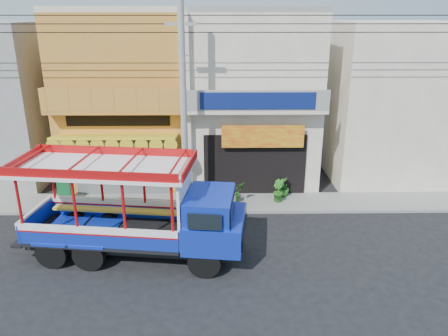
# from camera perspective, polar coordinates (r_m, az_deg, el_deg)

# --- Properties ---
(ground) EXTENTS (90.00, 90.00, 0.00)m
(ground) POSITION_cam_1_polar(r_m,az_deg,el_deg) (15.81, -2.00, -10.78)
(ground) COLOR black
(ground) RESTS_ON ground
(sidewalk) EXTENTS (30.00, 2.00, 0.12)m
(sidewalk) POSITION_cam_1_polar(r_m,az_deg,el_deg) (19.33, -1.77, -4.59)
(sidewalk) COLOR slate
(sidewalk) RESTS_ON ground
(shophouse_left) EXTENTS (6.00, 7.50, 8.24)m
(shophouse_left) POSITION_cam_1_polar(r_m,az_deg,el_deg) (22.36, -12.15, 9.23)
(shophouse_left) COLOR #C1802A
(shophouse_left) RESTS_ON ground
(shophouse_right) EXTENTS (6.00, 6.75, 8.24)m
(shophouse_right) POSITION_cam_1_polar(r_m,az_deg,el_deg) (21.99, 3.58, 9.45)
(shophouse_right) COLOR beige
(shophouse_right) RESTS_ON ground
(party_pilaster) EXTENTS (0.35, 0.30, 8.00)m
(party_pilaster) POSITION_cam_1_polar(r_m,az_deg,el_deg) (18.94, -4.90, 7.41)
(party_pilaster) COLOR beige
(party_pilaster) RESTS_ON ground
(filler_building_right) EXTENTS (6.00, 6.00, 7.60)m
(filler_building_right) POSITION_cam_1_polar(r_m,az_deg,el_deg) (23.65, 20.90, 8.18)
(filler_building_right) COLOR beige
(filler_building_right) RESTS_ON ground
(utility_pole) EXTENTS (28.00, 0.26, 9.00)m
(utility_pole) POSITION_cam_1_polar(r_m,az_deg,el_deg) (17.22, -4.86, 9.67)
(utility_pole) COLOR gray
(utility_pole) RESTS_ON ground
(songthaew_truck) EXTENTS (7.87, 3.37, 3.56)m
(songthaew_truck) POSITION_cam_1_polar(r_m,az_deg,el_deg) (14.90, -9.80, -5.62)
(songthaew_truck) COLOR black
(songthaew_truck) RESTS_ON ground
(green_sign) EXTENTS (0.60, 0.33, 0.92)m
(green_sign) POSITION_cam_1_polar(r_m,az_deg,el_deg) (20.45, -20.12, -3.09)
(green_sign) COLOR black
(green_sign) RESTS_ON sidewalk
(potted_plant_a) EXTENTS (1.13, 1.08, 0.96)m
(potted_plant_a) POSITION_cam_1_polar(r_m,az_deg,el_deg) (19.09, 1.28, -3.14)
(potted_plant_a) COLOR #26631C
(potted_plant_a) RESTS_ON sidewalk
(potted_plant_b) EXTENTS (0.57, 0.64, 0.98)m
(potted_plant_b) POSITION_cam_1_polar(r_m,az_deg,el_deg) (19.32, 7.03, -2.97)
(potted_plant_b) COLOR #26631C
(potted_plant_b) RESTS_ON sidewalk
(potted_plant_c) EXTENTS (0.62, 0.62, 0.92)m
(potted_plant_c) POSITION_cam_1_polar(r_m,az_deg,el_deg) (19.88, 7.76, -2.44)
(potted_plant_c) COLOR #26631C
(potted_plant_c) RESTS_ON sidewalk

